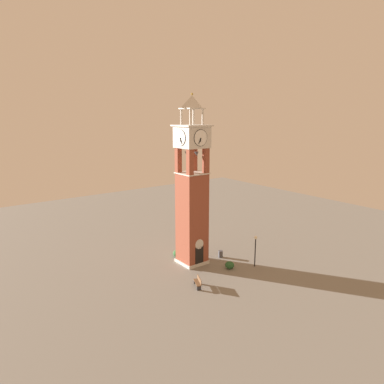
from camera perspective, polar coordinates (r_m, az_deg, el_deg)
The scene contains 7 objects.
ground at distance 41.34m, azimuth 0.00°, elevation -11.06°, with size 80.00×80.00×0.00m, color gray.
clock_tower at distance 38.94m, azimuth 0.00°, elevation -0.55°, with size 3.25×3.25×18.47m.
park_bench at distance 35.79m, azimuth 0.96°, elevation -14.08°, with size 1.08×1.64×0.95m.
lamp_post at distance 39.97m, azimuth 10.01°, elevation -8.29°, with size 0.36×0.36×3.51m.
trash_bin at distance 42.67m, azimuth 4.54°, elevation -9.76°, with size 0.52×0.52×0.80m, color #4C4C51.
shrub_near_entry at distance 39.86m, azimuth 5.98°, elevation -11.43°, with size 0.99×0.99×0.79m, color #28562D.
shrub_left_of_tower at distance 42.65m, azimuth -2.16°, elevation -9.67°, with size 1.23×1.23×0.90m, color #28562D.
Camera 1 is at (-22.75, -30.41, 16.33)m, focal length 33.67 mm.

